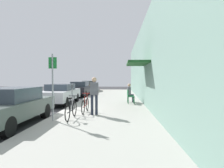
{
  "coord_description": "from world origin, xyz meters",
  "views": [
    {
      "loc": [
        3.07,
        -9.15,
        1.77
      ],
      "look_at": [
        2.28,
        6.67,
        1.28
      ],
      "focal_mm": 29.59,
      "sensor_mm": 36.0,
      "label": 1
    }
  ],
  "objects": [
    {
      "name": "bicycle_0",
      "position": [
        1.03,
        -1.75,
        0.48
      ],
      "size": [
        0.46,
        1.71,
        0.9
      ],
      "color": "black",
      "rests_on": "sidewalk_slab"
    },
    {
      "name": "sidewalk_slab",
      "position": [
        2.25,
        2.0,
        0.06
      ],
      "size": [
        4.5,
        32.0,
        0.12
      ],
      "primitive_type": "cube",
      "color": "#9E9B93",
      "rests_on": "ground_plane"
    },
    {
      "name": "cafe_chair_0",
      "position": [
        3.63,
        2.83,
        0.62
      ],
      "size": [
        0.47,
        0.47,
        0.87
      ],
      "color": "#14592D",
      "rests_on": "sidewalk_slab"
    },
    {
      "name": "parked_car_2",
      "position": [
        -1.1,
        9.27,
        0.74
      ],
      "size": [
        1.8,
        4.4,
        1.43
      ],
      "color": "black",
      "rests_on": "ground_plane"
    },
    {
      "name": "building_facade",
      "position": [
        4.65,
        1.99,
        2.72
      ],
      "size": [
        1.4,
        32.0,
        5.45
      ],
      "color": "gray",
      "rests_on": "ground_plane"
    },
    {
      "name": "seated_patron_1",
      "position": [
        3.69,
        3.63,
        0.82
      ],
      "size": [
        0.43,
        0.36,
        1.29
      ],
      "color": "#232838",
      "rests_on": "sidewalk_slab"
    },
    {
      "name": "cafe_chair_1",
      "position": [
        3.63,
        3.63,
        0.62
      ],
      "size": [
        0.44,
        0.44,
        0.87
      ],
      "color": "#14592D",
      "rests_on": "sidewalk_slab"
    },
    {
      "name": "parked_car_1",
      "position": [
        -1.1,
        3.25,
        0.73
      ],
      "size": [
        1.8,
        4.4,
        1.38
      ],
      "color": "#B7B7BC",
      "rests_on": "ground_plane"
    },
    {
      "name": "street_sign",
      "position": [
        0.4,
        -2.1,
        1.64
      ],
      "size": [
        0.32,
        0.06,
        2.6
      ],
      "color": "gray",
      "rests_on": "sidewalk_slab"
    },
    {
      "name": "parked_car_0",
      "position": [
        -1.1,
        -2.47,
        0.73
      ],
      "size": [
        1.8,
        4.4,
        1.41
      ],
      "color": "#47514C",
      "rests_on": "ground_plane"
    },
    {
      "name": "parking_meter",
      "position": [
        0.45,
        0.57,
        0.89
      ],
      "size": [
        0.12,
        0.1,
        1.32
      ],
      "color": "slate",
      "rests_on": "sidewalk_slab"
    },
    {
      "name": "parked_car_3",
      "position": [
        -1.1,
        14.7,
        0.75
      ],
      "size": [
        1.8,
        4.4,
        1.44
      ],
      "color": "#A58433",
      "rests_on": "ground_plane"
    },
    {
      "name": "bicycle_1",
      "position": [
        1.34,
        -0.36,
        0.48
      ],
      "size": [
        0.46,
        1.71,
        0.9
      ],
      "color": "black",
      "rests_on": "sidewalk_slab"
    },
    {
      "name": "ground_plane",
      "position": [
        0.0,
        0.0,
        0.0
      ],
      "size": [
        60.0,
        60.0,
        0.0
      ],
      "primitive_type": "plane",
      "color": "#2D2D30"
    },
    {
      "name": "pedestrian_standing",
      "position": [
        1.85,
        -0.91,
        1.12
      ],
      "size": [
        0.36,
        0.22,
        1.7
      ],
      "color": "#232838",
      "rests_on": "sidewalk_slab"
    }
  ]
}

